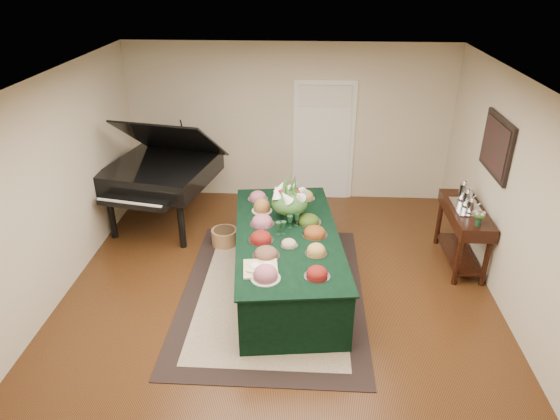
# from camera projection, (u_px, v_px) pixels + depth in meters

# --- Properties ---
(ground) EXTENTS (6.00, 6.00, 0.00)m
(ground) POSITION_uv_depth(u_px,v_px,m) (279.00, 293.00, 6.47)
(ground) COLOR black
(ground) RESTS_ON ground
(area_rug) EXTENTS (2.31, 3.24, 0.01)m
(area_rug) POSITION_uv_depth(u_px,v_px,m) (273.00, 292.00, 6.47)
(area_rug) COLOR black
(area_rug) RESTS_ON ground
(kitchen_doorway) EXTENTS (1.05, 0.07, 2.10)m
(kitchen_doorway) POSITION_uv_depth(u_px,v_px,m) (323.00, 143.00, 8.62)
(kitchen_doorway) COLOR white
(kitchen_doorway) RESTS_ON ground
(buffet_table) EXTENTS (1.60, 2.87, 0.78)m
(buffet_table) POSITION_uv_depth(u_px,v_px,m) (287.00, 259.00, 6.46)
(buffet_table) COLOR black
(buffet_table) RESTS_ON ground
(food_platters) EXTENTS (1.12, 2.32, 0.14)m
(food_platters) POSITION_uv_depth(u_px,v_px,m) (283.00, 229.00, 6.28)
(food_platters) COLOR silver
(food_platters) RESTS_ON buffet_table
(cutting_board) EXTENTS (0.42, 0.42, 0.10)m
(cutting_board) POSITION_uv_depth(u_px,v_px,m) (260.00, 266.00, 5.55)
(cutting_board) COLOR tan
(cutting_board) RESTS_ON buffet_table
(green_goblets) EXTENTS (0.29, 0.32, 0.18)m
(green_goblets) POSITION_uv_depth(u_px,v_px,m) (287.00, 224.00, 6.31)
(green_goblets) COLOR #14321D
(green_goblets) RESTS_ON buffet_table
(floral_centerpiece) EXTENTS (0.50, 0.50, 0.50)m
(floral_centerpiece) POSITION_uv_depth(u_px,v_px,m) (290.00, 199.00, 6.51)
(floral_centerpiece) COLOR #14321D
(floral_centerpiece) RESTS_ON buffet_table
(grand_piano) EXTENTS (1.86, 2.01, 1.81)m
(grand_piano) POSITION_uv_depth(u_px,v_px,m) (162.00, 172.00, 7.74)
(grand_piano) COLOR black
(grand_piano) RESTS_ON ground
(wicker_basket) EXTENTS (0.39, 0.39, 0.24)m
(wicker_basket) POSITION_uv_depth(u_px,v_px,m) (225.00, 237.00, 7.51)
(wicker_basket) COLOR #97653D
(wicker_basket) RESTS_ON ground
(mahogany_sideboard) EXTENTS (0.45, 1.27, 0.86)m
(mahogany_sideboard) POSITION_uv_depth(u_px,v_px,m) (464.00, 221.00, 6.81)
(mahogany_sideboard) COLOR black
(mahogany_sideboard) RESTS_ON ground
(tea_service) EXTENTS (0.34, 0.58, 0.30)m
(tea_service) POSITION_uv_depth(u_px,v_px,m) (467.00, 198.00, 6.73)
(tea_service) COLOR silver
(tea_service) RESTS_ON mahogany_sideboard
(pink_bouquet) EXTENTS (0.17, 0.17, 0.21)m
(pink_bouquet) POSITION_uv_depth(u_px,v_px,m) (480.00, 216.00, 6.22)
(pink_bouquet) COLOR #14321D
(pink_bouquet) RESTS_ON mahogany_sideboard
(wall_painting) EXTENTS (0.05, 0.95, 0.75)m
(wall_painting) POSITION_uv_depth(u_px,v_px,m) (497.00, 146.00, 6.31)
(wall_painting) COLOR black
(wall_painting) RESTS_ON ground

